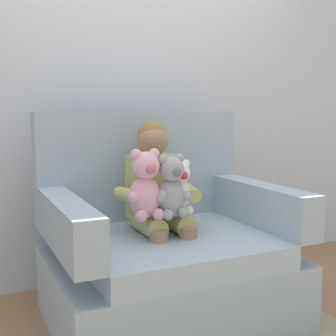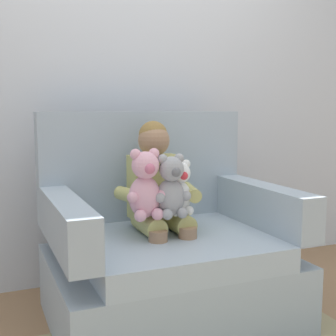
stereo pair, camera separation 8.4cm
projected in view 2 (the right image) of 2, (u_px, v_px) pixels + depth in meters
The scene contains 7 objects.
ground_plane at pixel (169, 319), 2.42m from camera, with size 8.00×8.00×0.00m, color #936D4C.
back_wall at pixel (123, 80), 2.96m from camera, with size 6.00×0.10×2.60m, color silver.
armchair at pixel (165, 255), 2.42m from camera, with size 1.21×0.95×1.10m.
seated_child at pixel (159, 191), 2.39m from camera, with size 0.45×0.39×0.82m.
plush_pink at pixel (145, 186), 2.20m from camera, with size 0.21×0.17×0.35m.
plush_white at pixel (180, 189), 2.30m from camera, with size 0.17×0.13×0.28m.
plush_grey at pixel (171, 188), 2.24m from camera, with size 0.19×0.15×0.32m.
Camera 2 is at (-0.89, -2.12, 1.11)m, focal length 48.54 mm.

